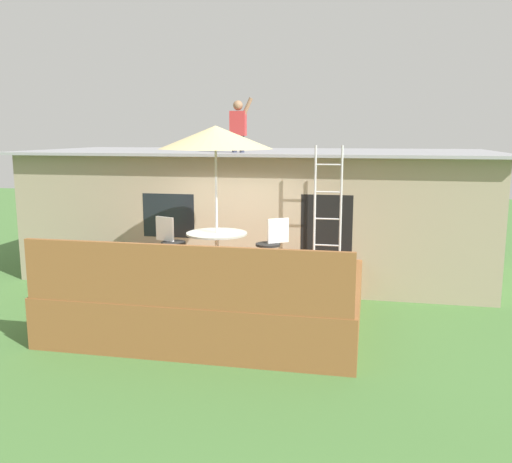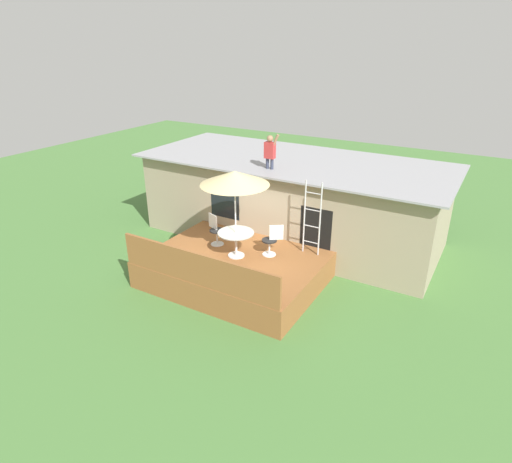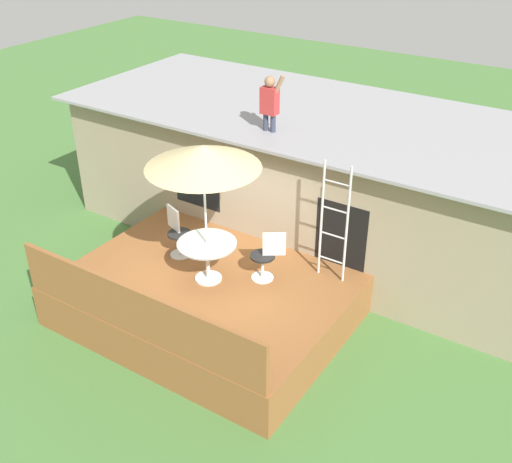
# 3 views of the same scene
# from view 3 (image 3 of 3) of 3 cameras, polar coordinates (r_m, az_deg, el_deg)

# --- Properties ---
(ground_plane) EXTENTS (40.00, 40.00, 0.00)m
(ground_plane) POSITION_cam_3_polar(r_m,az_deg,el_deg) (11.59, -3.97, -7.44)
(ground_plane) COLOR #477538
(house) EXTENTS (10.50, 4.50, 2.82)m
(house) POSITION_cam_3_polar(r_m,az_deg,el_deg) (13.48, 4.94, 5.28)
(house) COLOR gray
(house) RESTS_ON ground
(deck) EXTENTS (4.87, 3.96, 0.80)m
(deck) POSITION_cam_3_polar(r_m,az_deg,el_deg) (11.36, -4.04, -5.83)
(deck) COLOR brown
(deck) RESTS_ON ground
(deck_railing) EXTENTS (4.77, 0.08, 0.90)m
(deck_railing) POSITION_cam_3_polar(r_m,az_deg,el_deg) (9.70, -11.05, -7.30)
(deck_railing) COLOR brown
(deck_railing) RESTS_ON deck
(patio_table) EXTENTS (1.04, 1.04, 0.74)m
(patio_table) POSITION_cam_3_polar(r_m,az_deg,el_deg) (10.76, -4.51, -1.78)
(patio_table) COLOR silver
(patio_table) RESTS_ON deck
(patio_umbrella) EXTENTS (1.90, 1.90, 2.54)m
(patio_umbrella) POSITION_cam_3_polar(r_m,az_deg,el_deg) (9.94, -4.91, 6.87)
(patio_umbrella) COLOR silver
(patio_umbrella) RESTS_ON deck
(step_ladder) EXTENTS (0.52, 0.04, 2.20)m
(step_ladder) POSITION_cam_3_polar(r_m,az_deg,el_deg) (10.61, 7.19, 0.81)
(step_ladder) COLOR silver
(step_ladder) RESTS_ON deck
(person_figure) EXTENTS (0.47, 0.20, 1.11)m
(person_figure) POSITION_cam_3_polar(r_m,az_deg,el_deg) (11.66, 1.30, 12.01)
(person_figure) COLOR #33384C
(person_figure) RESTS_ON house
(patio_chair_left) EXTENTS (0.60, 0.44, 0.92)m
(patio_chair_left) POSITION_cam_3_polar(r_m,az_deg,el_deg) (11.62, -7.23, -0.08)
(patio_chair_left) COLOR silver
(patio_chair_left) RESTS_ON deck
(patio_chair_right) EXTENTS (0.56, 0.46, 0.92)m
(patio_chair_right) POSITION_cam_3_polar(r_m,az_deg,el_deg) (10.82, 0.99, -2.28)
(patio_chair_right) COLOR silver
(patio_chair_right) RESTS_ON deck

